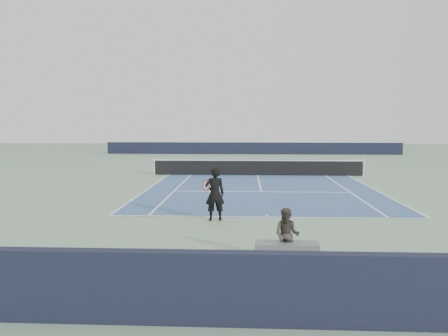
{
  "coord_description": "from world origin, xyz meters",
  "views": [
    {
      "loc": [
        -0.76,
        -26.62,
        3.25
      ],
      "look_at": [
        -1.76,
        -6.2,
        1.1
      ],
      "focal_mm": 35.0,
      "sensor_mm": 36.0,
      "label": 1
    }
  ],
  "objects_px": {
    "tennis_player": "(215,194)",
    "tennis_ball": "(214,224)",
    "tennis_net": "(258,167)",
    "spectator_bench": "(287,243)"
  },
  "relations": [
    {
      "from": "tennis_net",
      "to": "spectator_bench",
      "type": "distance_m",
      "value": 16.68
    },
    {
      "from": "spectator_bench",
      "to": "tennis_net",
      "type": "bearing_deg",
      "value": 90.74
    },
    {
      "from": "tennis_ball",
      "to": "spectator_bench",
      "type": "bearing_deg",
      "value": -61.66
    },
    {
      "from": "tennis_net",
      "to": "tennis_player",
      "type": "xyz_separation_m",
      "value": [
        -1.76,
        -12.4,
        0.39
      ]
    },
    {
      "from": "tennis_player",
      "to": "tennis_ball",
      "type": "relative_size",
      "value": 27.01
    },
    {
      "from": "tennis_player",
      "to": "tennis_ball",
      "type": "xyz_separation_m",
      "value": [
        0.02,
        -0.65,
        -0.86
      ]
    },
    {
      "from": "tennis_net",
      "to": "spectator_bench",
      "type": "relative_size",
      "value": 8.38
    },
    {
      "from": "tennis_net",
      "to": "spectator_bench",
      "type": "xyz_separation_m",
      "value": [
        0.22,
        -16.68,
        -0.05
      ]
    },
    {
      "from": "tennis_net",
      "to": "spectator_bench",
      "type": "bearing_deg",
      "value": -89.26
    },
    {
      "from": "tennis_net",
      "to": "spectator_bench",
      "type": "height_order",
      "value": "spectator_bench"
    }
  ]
}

